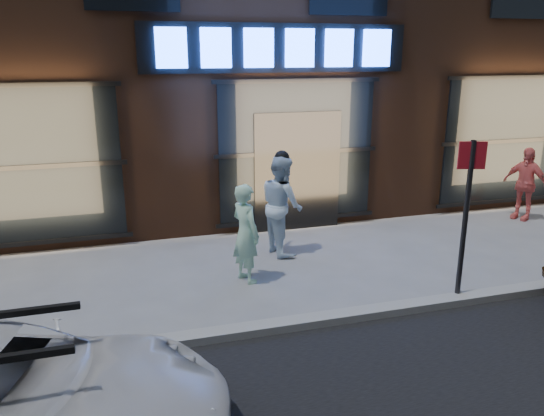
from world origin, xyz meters
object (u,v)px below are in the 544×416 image
Objects in this scene: man_cap at (282,205)px; passerby at (525,184)px; sign_post at (467,207)px; man_bowtie at (246,233)px.

passerby is at bearing -93.47° from man_cap.
sign_post is (1.91, -2.62, 0.54)m from man_cap.
man_bowtie is at bearing 130.81° from man_cap.
passerby is 4.88m from sign_post.
man_bowtie is 6.73m from passerby.
man_cap is at bearing -63.33° from man_bowtie.
sign_post is (2.83, -1.57, 0.65)m from man_bowtie.
passerby is (5.65, 0.45, -0.11)m from man_cap.
passerby is at bearing -99.31° from man_bowtie.
sign_post is at bearing -141.19° from man_bowtie.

